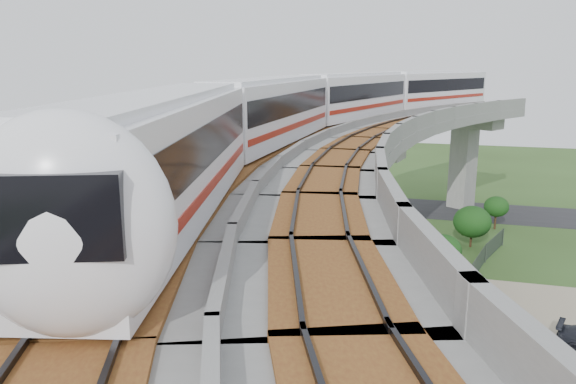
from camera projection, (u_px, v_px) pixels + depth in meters
The scene contains 10 objects.
ground at pixel (303, 332), 31.71m from camera, with size 160.00×160.00×0.00m, color #2E451B.
asphalt_road at pixel (371, 205), 59.86m from camera, with size 60.00×8.00×0.03m, color #232326.
viaduct at pixel (377, 179), 28.66m from camera, with size 19.58×73.98×11.40m.
metro_train at pixel (347, 103), 36.06m from camera, with size 14.67×60.77×3.64m.
fence at pixel (486, 342), 28.99m from camera, with size 3.87×38.73×1.50m.
tree_0 at pixel (496, 207), 50.76m from camera, with size 2.19×2.19×3.06m.
tree_1 at pixel (472, 222), 45.81m from camera, with size 3.04×3.04×3.45m.
tree_2 at pixel (443, 250), 39.52m from camera, with size 2.59×2.59×3.06m.
tree_3 at pixel (424, 269), 35.14m from camera, with size 2.84×2.84×3.45m.
tree_4 at pixel (434, 336), 27.82m from camera, with size 2.44×2.44×2.67m.
Camera 1 is at (7.00, -28.27, 14.85)m, focal length 35.00 mm.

